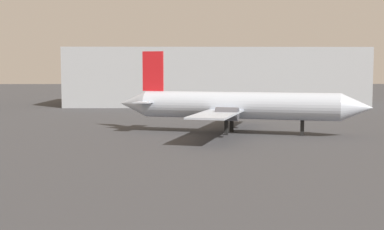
{
  "coord_description": "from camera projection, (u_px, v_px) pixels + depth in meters",
  "views": [
    {
      "loc": [
        -2.55,
        -8.14,
        8.23
      ],
      "look_at": [
        -1.64,
        39.34,
        4.04
      ],
      "focal_mm": 47.35,
      "sensor_mm": 36.0,
      "label": 1
    }
  ],
  "objects": [
    {
      "name": "terminal_building",
      "position": [
        214.0,
        77.0,
        123.13
      ],
      "size": [
        68.3,
        25.48,
        13.36
      ],
      "primitive_type": "cube",
      "color": "#999EA3",
      "rests_on": "ground_plane"
    },
    {
      "name": "airplane_distant",
      "position": [
        237.0,
        106.0,
        65.8
      ],
      "size": [
        32.75,
        27.75,
        10.8
      ],
      "rotation": [
        0.0,
        0.0,
        -0.29
      ],
      "color": "#B2BCCC",
      "rests_on": "ground_plane"
    }
  ]
}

